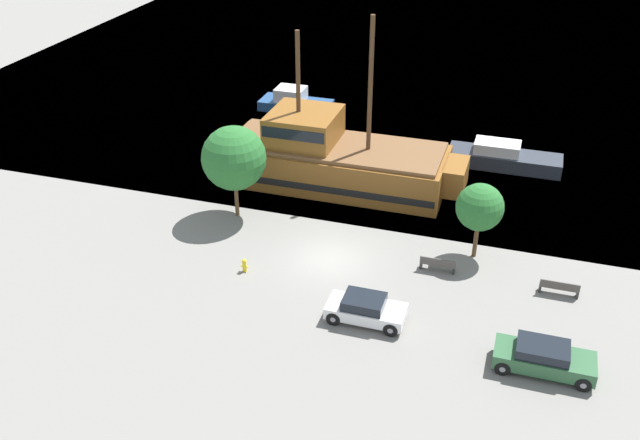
% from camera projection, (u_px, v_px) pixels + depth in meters
% --- Properties ---
extents(ground_plane, '(160.00, 160.00, 0.00)m').
position_uv_depth(ground_plane, '(329.00, 259.00, 39.38)').
color(ground_plane, gray).
extents(water_surface, '(80.00, 80.00, 0.00)m').
position_uv_depth(water_surface, '(449.00, 44.00, 75.74)').
color(water_surface, slate).
rests_on(water_surface, ground).
extents(pirate_ship, '(15.69, 5.60, 11.27)m').
position_uv_depth(pirate_ship, '(333.00, 159.00, 46.63)').
color(pirate_ship, brown).
rests_on(pirate_ship, water_surface).
extents(moored_boat_dockside, '(5.89, 2.53, 1.84)m').
position_uv_depth(moored_boat_dockside, '(294.00, 102.00, 58.78)').
color(moored_boat_dockside, navy).
rests_on(moored_boat_dockside, water_surface).
extents(moored_boat_outer, '(7.70, 2.31, 1.77)m').
position_uv_depth(moored_boat_outer, '(503.00, 158.00, 49.32)').
color(moored_boat_outer, '#2D333D').
rests_on(moored_boat_outer, water_surface).
extents(parked_car_curb_front, '(4.35, 1.82, 1.41)m').
position_uv_depth(parked_car_curb_front, '(544.00, 358.00, 31.20)').
color(parked_car_curb_front, '#2D5B38').
rests_on(parked_car_curb_front, ground_plane).
extents(parked_car_curb_mid, '(3.80, 1.81, 1.33)m').
position_uv_depth(parked_car_curb_mid, '(365.00, 309.00, 34.33)').
color(parked_car_curb_mid, white).
rests_on(parked_car_curb_mid, ground_plane).
extents(fire_hydrant, '(0.42, 0.25, 0.76)m').
position_uv_depth(fire_hydrant, '(244.00, 265.00, 38.15)').
color(fire_hydrant, yellow).
rests_on(fire_hydrant, ground_plane).
extents(bench_promenade_east, '(1.96, 0.45, 0.85)m').
position_uv_depth(bench_promenade_east, '(559.00, 287.00, 36.27)').
color(bench_promenade_east, '#4C4742').
rests_on(bench_promenade_east, ground_plane).
extents(bench_promenade_west, '(1.88, 0.45, 0.85)m').
position_uv_depth(bench_promenade_west, '(438.00, 264.00, 38.14)').
color(bench_promenade_west, '#4C4742').
rests_on(bench_promenade_west, ground_plane).
extents(tree_row_east, '(3.84, 3.84, 5.76)m').
position_uv_depth(tree_row_east, '(234.00, 158.00, 41.77)').
color(tree_row_east, brown).
rests_on(tree_row_east, ground_plane).
extents(tree_row_mideast, '(2.59, 2.59, 4.39)m').
position_uv_depth(tree_row_mideast, '(480.00, 207.00, 38.15)').
color(tree_row_mideast, brown).
rests_on(tree_row_mideast, ground_plane).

